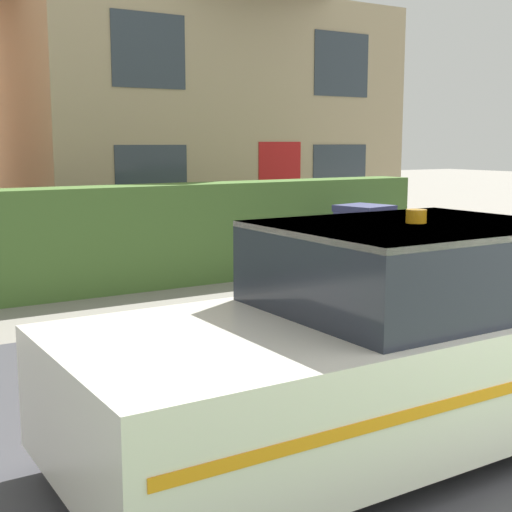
# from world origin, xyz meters

# --- Properties ---
(road_strip) EXTENTS (28.00, 5.70, 0.01)m
(road_strip) POSITION_xyz_m (0.00, 3.47, 0.01)
(road_strip) COLOR #424247
(road_strip) RESTS_ON ground
(garden_hedge) EXTENTS (11.37, 0.67, 1.48)m
(garden_hedge) POSITION_xyz_m (-0.91, 8.36, 0.74)
(garden_hedge) COLOR #4C7233
(garden_hedge) RESTS_ON ground
(police_car) EXTENTS (4.31, 1.78, 1.62)m
(police_car) POSITION_xyz_m (-0.83, 2.38, 0.73)
(police_car) COLOR black
(police_car) RESTS_ON road_strip
(house_right) EXTENTS (8.23, 5.61, 7.00)m
(house_right) POSITION_xyz_m (3.33, 13.49, 3.57)
(house_right) COLOR tan
(house_right) RESTS_ON ground
(wheelie_bin) EXTENTS (0.79, 0.82, 1.17)m
(wheelie_bin) POSITION_xyz_m (2.85, 6.91, 0.59)
(wheelie_bin) COLOR #474C8C
(wheelie_bin) RESTS_ON ground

